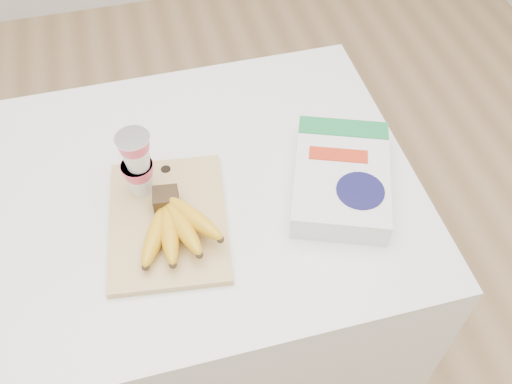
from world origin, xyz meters
TOP-DOWN VIEW (x-y plane):
  - table at (0.00, 0.00)m, footprint 1.10×0.74m
  - cutting_board at (0.04, -0.08)m, footprint 0.26×0.33m
  - bananas at (0.05, -0.11)m, footprint 0.17×0.18m
  - yogurt_stack at (0.00, 0.00)m, footprint 0.07×0.07m
  - cereal_box at (0.39, -0.07)m, footprint 0.27×0.32m

SIDE VIEW (x-z plane):
  - table at x=0.00m, z-range 0.00..0.83m
  - cutting_board at x=0.04m, z-range 0.83..0.84m
  - cereal_box at x=0.39m, z-range 0.83..0.89m
  - bananas at x=0.05m, z-range 0.84..0.90m
  - yogurt_stack at x=0.00m, z-range 0.85..1.00m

